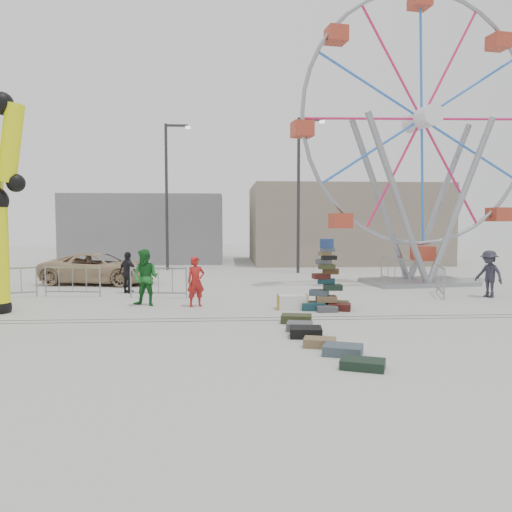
{
  "coord_description": "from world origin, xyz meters",
  "views": [
    {
      "loc": [
        -0.81,
        -12.77,
        2.7
      ],
      "look_at": [
        0.16,
        2.76,
        1.61
      ],
      "focal_mm": 35.0,
      "sensor_mm": 36.0,
      "label": 1
    }
  ],
  "objects": [
    {
      "name": "lamp_post_right",
      "position": [
        3.09,
        13.0,
        4.48
      ],
      "size": [
        1.41,
        0.25,
        8.0
      ],
      "color": "#2D2D30",
      "rests_on": "ground"
    },
    {
      "name": "row_case_5",
      "position": [
        1.7,
        -3.95,
        0.09
      ],
      "size": [
        0.92,
        0.75,
        0.18
      ],
      "primitive_type": "cube",
      "rotation": [
        0.0,
        0.0,
        -0.38
      ],
      "color": "black",
      "rests_on": "ground"
    },
    {
      "name": "row_case_0",
      "position": [
        1.08,
        0.23,
        0.11
      ],
      "size": [
        0.88,
        0.65,
        0.22
      ],
      "primitive_type": "cube",
      "rotation": [
        0.0,
        0.0,
        -0.21
      ],
      "color": "#30371B",
      "rests_on": "ground"
    },
    {
      "name": "barricade_dummy_b",
      "position": [
        -6.26,
        5.32,
        0.55
      ],
      "size": [
        2.0,
        0.35,
        1.1
      ],
      "primitive_type": null,
      "rotation": [
        0.0,
        0.0,
        -0.13
      ],
      "color": "gray",
      "rests_on": "ground"
    },
    {
      "name": "building_right",
      "position": [
        7.0,
        20.0,
        2.5
      ],
      "size": [
        12.0,
        8.0,
        5.0
      ],
      "primitive_type": "cube",
      "color": "gray",
      "rests_on": "ground"
    },
    {
      "name": "pedestrian_black",
      "position": [
        -4.45,
        6.09,
        0.78
      ],
      "size": [
        0.95,
        0.87,
        1.56
      ],
      "primitive_type": "imported",
      "rotation": [
        0.0,
        0.0,
        2.47
      ],
      "color": "black",
      "rests_on": "ground"
    },
    {
      "name": "row_case_4",
      "position": [
        1.56,
        -2.99,
        0.1
      ],
      "size": [
        0.92,
        0.81,
        0.2
      ],
      "primitive_type": "cube",
      "rotation": [
        0.0,
        0.0,
        -0.36
      ],
      "color": "#40505B",
      "rests_on": "ground"
    },
    {
      "name": "building_left",
      "position": [
        -6.0,
        22.0,
        2.2
      ],
      "size": [
        10.0,
        8.0,
        4.4
      ],
      "primitive_type": "cube",
      "color": "gray",
      "rests_on": "ground"
    },
    {
      "name": "ground",
      "position": [
        0.0,
        0.0,
        0.0
      ],
      "size": [
        90.0,
        90.0,
        0.0
      ],
      "primitive_type": "plane",
      "color": "#9E9E99",
      "rests_on": "ground"
    },
    {
      "name": "barricade_dummy_c",
      "position": [
        -3.16,
        4.84,
        0.55
      ],
      "size": [
        1.99,
        0.4,
        1.1
      ],
      "primitive_type": null,
      "rotation": [
        0.0,
        0.0,
        -0.15
      ],
      "color": "gray",
      "rests_on": "ground"
    },
    {
      "name": "row_case_2",
      "position": [
        1.07,
        -1.39,
        0.12
      ],
      "size": [
        0.81,
        0.67,
        0.23
      ],
      "primitive_type": "cube",
      "rotation": [
        0.0,
        0.0,
        -0.12
      ],
      "color": "black",
      "rests_on": "ground"
    },
    {
      "name": "row_case_1",
      "position": [
        1.02,
        -0.69,
        0.1
      ],
      "size": [
        0.73,
        0.67,
        0.21
      ],
      "primitive_type": "cube",
      "rotation": [
        0.0,
        0.0,
        -0.22
      ],
      "color": "#505257",
      "rests_on": "ground"
    },
    {
      "name": "track_line_near",
      "position": [
        0.0,
        0.6,
        0.0
      ],
      "size": [
        40.0,
        0.04,
        0.01
      ],
      "primitive_type": "cube",
      "color": "#47443F",
      "rests_on": "ground"
    },
    {
      "name": "track_line_far",
      "position": [
        0.0,
        1.0,
        0.0
      ],
      "size": [
        40.0,
        0.04,
        0.01
      ],
      "primitive_type": "cube",
      "color": "#47443F",
      "rests_on": "ground"
    },
    {
      "name": "pedestrian_grey",
      "position": [
        8.54,
        4.26,
        0.83
      ],
      "size": [
        1.0,
        1.24,
        1.67
      ],
      "primitive_type": "imported",
      "rotation": [
        0.0,
        0.0,
        -1.16
      ],
      "color": "#24232F",
      "rests_on": "ground"
    },
    {
      "name": "pedestrian_red",
      "position": [
        -1.73,
        2.97,
        0.79
      ],
      "size": [
        0.68,
        0.57,
        1.59
      ],
      "primitive_type": "imported",
      "rotation": [
        0.0,
        0.0,
        0.38
      ],
      "color": "#A11A17",
      "rests_on": "ground"
    },
    {
      "name": "ferris_wheel",
      "position": [
        7.49,
        8.1,
        6.11
      ],
      "size": [
        10.59,
        3.25,
        12.4
      ],
      "rotation": [
        0.0,
        0.0,
        0.15
      ],
      "color": "gray",
      "rests_on": "ground"
    },
    {
      "name": "barricade_wheel_back",
      "position": [
        6.71,
        8.77,
        0.55
      ],
      "size": [
        0.72,
        1.93,
        1.1
      ],
      "primitive_type": null,
      "rotation": [
        0.0,
        0.0,
        -1.25
      ],
      "color": "gray",
      "rests_on": "ground"
    },
    {
      "name": "parked_suv",
      "position": [
        -6.24,
        8.99,
        0.67
      ],
      "size": [
        5.17,
        3.1,
        1.34
      ],
      "primitive_type": "imported",
      "rotation": [
        0.0,
        0.0,
        1.38
      ],
      "color": "tan",
      "rests_on": "ground"
    },
    {
      "name": "lamp_post_left",
      "position": [
        -3.91,
        15.0,
        4.48
      ],
      "size": [
        1.41,
        0.25,
        8.0
      ],
      "color": "#2D2D30",
      "rests_on": "ground"
    },
    {
      "name": "row_case_3",
      "position": [
        1.22,
        -2.32,
        0.1
      ],
      "size": [
        0.77,
        0.61,
        0.19
      ],
      "primitive_type": "cube",
      "rotation": [
        0.0,
        0.0,
        -0.27
      ],
      "color": "olive",
      "rests_on": "ground"
    },
    {
      "name": "suitcase_tower",
      "position": [
        2.28,
        2.23,
        0.61
      ],
      "size": [
        1.58,
        1.34,
        2.17
      ],
      "rotation": [
        0.0,
        0.0,
        -0.15
      ],
      "color": "#163D44",
      "rests_on": "ground"
    },
    {
      "name": "pedestrian_green",
      "position": [
        -3.35,
        3.23,
        0.9
      ],
      "size": [
        1.06,
        0.94,
        1.81
      ],
      "primitive_type": "imported",
      "rotation": [
        0.0,
        0.0,
        -0.35
      ],
      "color": "#196624",
      "rests_on": "ground"
    },
    {
      "name": "barricade_dummy_a",
      "position": [
        -8.49,
        5.06,
        0.55
      ],
      "size": [
        1.94,
        0.7,
        1.1
      ],
      "primitive_type": null,
      "rotation": [
        0.0,
        0.0,
        0.31
      ],
      "color": "gray",
      "rests_on": "ground"
    },
    {
      "name": "steamer_trunk",
      "position": [
        1.25,
        2.33,
        0.21
      ],
      "size": [
        0.94,
        0.56,
        0.43
      ],
      "primitive_type": "cube",
      "rotation": [
        0.0,
        0.0,
        -0.03
      ],
      "color": "silver",
      "rests_on": "ground"
    },
    {
      "name": "barricade_wheel_front",
      "position": [
        6.99,
        4.71,
        0.55
      ],
      "size": [
        0.68,
        1.94,
        1.1
      ],
      "primitive_type": null,
      "rotation": [
        0.0,
        0.0,
        1.28
      ],
      "color": "gray",
      "rests_on": "ground"
    }
  ]
}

